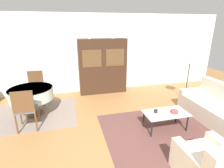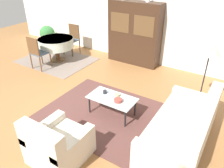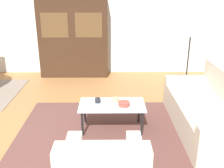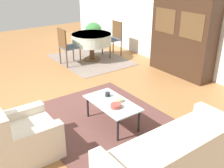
{
  "view_description": "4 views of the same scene",
  "coord_description": "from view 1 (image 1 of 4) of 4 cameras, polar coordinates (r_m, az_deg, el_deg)",
  "views": [
    {
      "loc": [
        -0.8,
        -2.51,
        2.32
      ],
      "look_at": [
        0.2,
        1.4,
        0.95
      ],
      "focal_mm": 28.0,
      "sensor_mm": 36.0,
      "label": 1
    },
    {
      "loc": [
        3.3,
        -2.58,
        2.91
      ],
      "look_at": [
        1.27,
        0.63,
        0.75
      ],
      "focal_mm": 35.0,
      "sensor_mm": 36.0,
      "label": 2
    },
    {
      "loc": [
        1.24,
        -3.0,
        2.09
      ],
      "look_at": [
        1.27,
        0.63,
        0.75
      ],
      "focal_mm": 42.0,
      "sensor_mm": 36.0,
      "label": 3
    },
    {
      "loc": [
        4.35,
        -1.59,
        2.46
      ],
      "look_at": [
        1.27,
        0.63,
        0.75
      ],
      "focal_mm": 42.0,
      "sensor_mm": 36.0,
      "label": 4
    }
  ],
  "objects": [
    {
      "name": "armchair",
      "position": [
        3.26,
        30.0,
        -22.31
      ],
      "size": [
        0.82,
        0.87,
        0.85
      ],
      "color": "beige",
      "rests_on": "ground_plane"
    },
    {
      "name": "couch",
      "position": [
        5.15,
        31.98,
        -7.3
      ],
      "size": [
        0.92,
        2.02,
        0.88
      ],
      "rotation": [
        0.0,
        0.0,
        1.57
      ],
      "color": "beige",
      "rests_on": "ground_plane"
    },
    {
      "name": "ground_plane",
      "position": [
        3.51,
        2.73,
        -22.66
      ],
      "size": [
        14.0,
        14.0,
        0.0
      ],
      "primitive_type": "plane",
      "color": "#9E6B3D"
    },
    {
      "name": "bowl_small",
      "position": [
        4.31,
        16.98,
        -7.86
      ],
      "size": [
        0.12,
        0.12,
        0.05
      ],
      "color": "tan",
      "rests_on": "coffee_table"
    },
    {
      "name": "dining_chair_near",
      "position": [
        4.36,
        -26.49,
        -6.93
      ],
      "size": [
        0.44,
        0.44,
        0.99
      ],
      "color": "brown",
      "rests_on": "dining_rug"
    },
    {
      "name": "wall_back",
      "position": [
        6.26,
        -6.95,
        9.72
      ],
      "size": [
        10.0,
        0.06,
        2.7
      ],
      "color": "white",
      "rests_on": "ground_plane"
    },
    {
      "name": "area_rug",
      "position": [
        4.3,
        15.38,
        -14.55
      ],
      "size": [
        2.58,
        2.1,
        0.01
      ],
      "color": "brown",
      "rests_on": "ground_plane"
    },
    {
      "name": "dining_chair_far",
      "position": [
        5.79,
        -23.61,
        -0.4
      ],
      "size": [
        0.44,
        0.44,
        0.99
      ],
      "rotation": [
        0.0,
        0.0,
        3.14
      ],
      "color": "brown",
      "rests_on": "dining_rug"
    },
    {
      "name": "coffee_table",
      "position": [
        4.23,
        17.12,
        -9.45
      ],
      "size": [
        1.0,
        0.54,
        0.41
      ],
      "color": "black",
      "rests_on": "area_rug"
    },
    {
      "name": "vase_tall",
      "position": [
        5.92,
        -7.33,
        15.75
      ],
      "size": [
        0.12,
        0.12,
        0.27
      ],
      "color": "white",
      "rests_on": "display_cabinet"
    },
    {
      "name": "floor_lamp",
      "position": [
        5.78,
        24.24,
        7.37
      ],
      "size": [
        0.41,
        0.41,
        1.55
      ],
      "color": "black",
      "rests_on": "ground_plane"
    },
    {
      "name": "display_cabinet",
      "position": [
        6.13,
        -3.09,
        5.79
      ],
      "size": [
        1.64,
        0.45,
        1.89
      ],
      "color": "#382316",
      "rests_on": "ground_plane"
    },
    {
      "name": "vase_short",
      "position": [
        6.07,
        0.2,
        15.74
      ],
      "size": [
        0.12,
        0.12,
        0.22
      ],
      "color": "white",
      "rests_on": "display_cabinet"
    },
    {
      "name": "dining_table",
      "position": [
        5.06,
        -24.88,
        -2.95
      ],
      "size": [
        1.12,
        1.12,
        0.75
      ],
      "color": "brown",
      "rests_on": "dining_rug"
    },
    {
      "name": "dining_rug",
      "position": [
        5.27,
        -24.48,
        -9.15
      ],
      "size": [
        2.29,
        1.74,
        0.01
      ],
      "color": "gray",
      "rests_on": "ground_plane"
    },
    {
      "name": "cup",
      "position": [
        4.14,
        14.13,
        -8.57
      ],
      "size": [
        0.08,
        0.08,
        0.07
      ],
      "color": "#232328",
      "rests_on": "coffee_table"
    },
    {
      "name": "bowl",
      "position": [
        4.25,
        19.69,
        -8.49
      ],
      "size": [
        0.17,
        0.17,
        0.06
      ],
      "color": "#9E4238",
      "rests_on": "coffee_table"
    }
  ]
}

